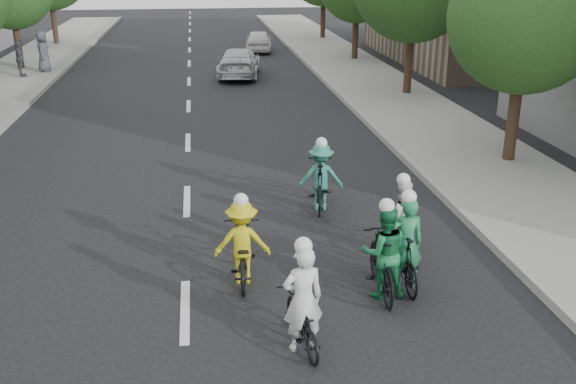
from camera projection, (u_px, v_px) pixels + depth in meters
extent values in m
plane|color=black|center=(185.00, 311.00, 10.51)|extent=(120.00, 120.00, 0.00)
cube|color=gray|center=(436.00, 131.00, 20.81)|extent=(4.00, 80.00, 0.15)
cube|color=#999993|center=(378.00, 132.00, 20.54)|extent=(0.18, 80.00, 0.18)
cylinder|color=black|center=(18.00, 47.00, 31.28)|extent=(0.32, 0.32, 2.27)
cylinder|color=black|center=(55.00, 25.00, 39.58)|extent=(0.32, 0.32, 2.48)
cylinder|color=black|center=(512.00, 124.00, 17.39)|extent=(0.32, 0.32, 2.27)
sphere|color=#284E1A|center=(526.00, 16.00, 16.39)|extent=(4.00, 4.00, 4.00)
cylinder|color=black|center=(408.00, 65.00, 25.69)|extent=(0.32, 0.32, 2.48)
cylinder|color=black|center=(355.00, 39.00, 34.07)|extent=(0.32, 0.32, 2.27)
cylinder|color=black|center=(323.00, 20.00, 42.37)|extent=(0.32, 0.32, 2.48)
imported|color=black|center=(398.00, 233.00, 12.42)|extent=(0.68, 1.62, 0.83)
imported|color=white|center=(401.00, 218.00, 12.20)|extent=(0.79, 0.64, 1.52)
sphere|color=white|center=(404.00, 180.00, 11.93)|extent=(0.26, 0.26, 0.26)
imported|color=black|center=(320.00, 184.00, 14.57)|extent=(0.89, 1.98, 1.15)
imported|color=#2B836F|center=(321.00, 177.00, 14.41)|extent=(1.09, 0.75, 1.55)
sphere|color=white|center=(321.00, 143.00, 14.13)|extent=(0.26, 0.26, 0.26)
imported|color=black|center=(382.00, 264.00, 10.90)|extent=(0.64, 1.86, 1.10)
imported|color=#197340|center=(384.00, 252.00, 10.72)|extent=(0.83, 0.67, 1.63)
sphere|color=white|center=(387.00, 206.00, 10.42)|extent=(0.26, 0.26, 0.26)
imported|color=black|center=(242.00, 254.00, 11.40)|extent=(0.76, 1.86, 0.95)
imported|color=gold|center=(242.00, 242.00, 11.20)|extent=(1.03, 0.64, 1.53)
sphere|color=white|center=(241.00, 200.00, 10.93)|extent=(0.26, 0.26, 0.26)
imported|color=black|center=(403.00, 259.00, 11.18)|extent=(0.48, 1.68, 1.01)
imported|color=#22804D|center=(406.00, 244.00, 10.97)|extent=(0.61, 0.40, 1.68)
sphere|color=white|center=(409.00, 197.00, 10.67)|extent=(0.26, 0.26, 0.26)
imported|color=black|center=(302.00, 321.00, 9.47)|extent=(0.74, 1.60, 0.81)
imported|color=white|center=(303.00, 299.00, 9.23)|extent=(0.65, 0.47, 1.66)
sphere|color=white|center=(303.00, 246.00, 8.93)|extent=(0.26, 0.26, 0.26)
imported|color=silver|center=(239.00, 62.00, 29.95)|extent=(2.44, 4.75, 1.32)
imported|color=white|center=(259.00, 41.00, 37.52)|extent=(1.84, 3.78, 1.24)
imported|color=#4D4C59|center=(20.00, 59.00, 29.11)|extent=(0.66, 1.01, 1.59)
imported|color=#474853|center=(43.00, 52.00, 30.32)|extent=(0.61, 0.92, 1.87)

